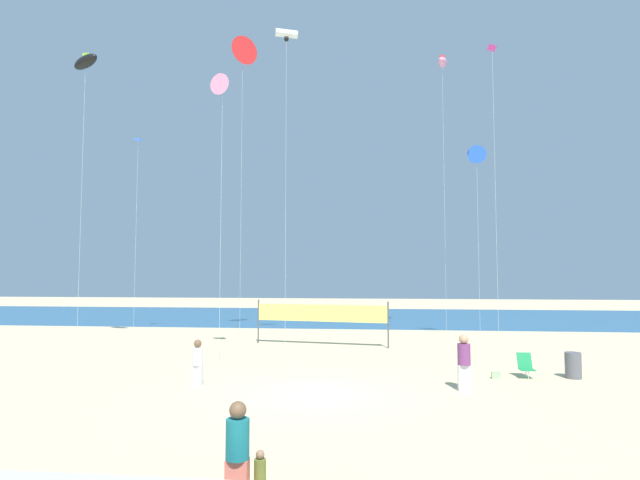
% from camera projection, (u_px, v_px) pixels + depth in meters
% --- Properties ---
extents(ground_plane, '(120.00, 120.00, 0.00)m').
position_uv_depth(ground_plane, '(318.00, 394.00, 16.02)').
color(ground_plane, beige).
extents(ocean_band, '(120.00, 20.00, 0.01)m').
position_uv_depth(ocean_band, '(352.00, 317.00, 44.44)').
color(ocean_band, '#28608C').
rests_on(ocean_band, ground).
extents(mother_figure, '(0.40, 0.40, 1.73)m').
position_uv_depth(mother_figure, '(237.00, 450.00, 8.36)').
color(mother_figure, '#EA7260').
rests_on(mother_figure, ground).
extents(toddler_figure, '(0.20, 0.20, 0.90)m').
position_uv_depth(toddler_figure, '(260.00, 475.00, 8.44)').
color(toddler_figure, gold).
rests_on(toddler_figure, ground).
extents(beachgoer_plum_shirt, '(0.42, 0.42, 1.84)m').
position_uv_depth(beachgoer_plum_shirt, '(464.00, 360.00, 16.60)').
color(beachgoer_plum_shirt, white).
rests_on(beachgoer_plum_shirt, ground).
extents(beachgoer_white_shirt, '(0.36, 0.36, 1.58)m').
position_uv_depth(beachgoer_white_shirt, '(197.00, 361.00, 17.29)').
color(beachgoer_white_shirt, white).
rests_on(beachgoer_white_shirt, ground).
extents(folding_beach_chair, '(0.52, 0.65, 0.89)m').
position_uv_depth(folding_beach_chair, '(526.00, 365.00, 18.64)').
color(folding_beach_chair, '#1E8C4C').
rests_on(folding_beach_chair, ground).
extents(trash_barrel, '(0.57, 0.57, 0.95)m').
position_uv_depth(trash_barrel, '(573.00, 365.00, 18.50)').
color(trash_barrel, '#595960').
rests_on(trash_barrel, ground).
extents(volleyball_net, '(7.20, 1.28, 2.40)m').
position_uv_depth(volleyball_net, '(321.00, 315.00, 26.88)').
color(volleyball_net, '#4C4C51').
rests_on(volleyball_net, ground).
extents(beach_handbag, '(0.31, 0.15, 0.25)m').
position_uv_depth(beach_handbag, '(496.00, 375.00, 18.43)').
color(beach_handbag, '#99B28C').
rests_on(beach_handbag, ground).
extents(kite_red_delta, '(1.62, 1.56, 18.45)m').
position_uv_depth(kite_red_delta, '(243.00, 52.00, 30.94)').
color(kite_red_delta, silver).
rests_on(kite_red_delta, ground).
extents(kite_pink_inflatable, '(0.98, 1.88, 18.12)m').
position_uv_depth(kite_pink_inflatable, '(442.00, 63.00, 32.73)').
color(kite_pink_inflatable, silver).
rests_on(kite_pink_inflatable, ground).
extents(kite_magenta_diamond, '(0.54, 0.54, 15.66)m').
position_uv_depth(kite_magenta_diamond, '(493.00, 67.00, 25.78)').
color(kite_magenta_diamond, silver).
rests_on(kite_magenta_diamond, ground).
extents(kite_black_inflatable, '(1.91, 1.30, 15.59)m').
position_uv_depth(kite_black_inflatable, '(86.00, 62.00, 26.64)').
color(kite_black_inflatable, silver).
rests_on(kite_black_inflatable, ground).
extents(kite_blue_diamond, '(0.70, 0.70, 12.37)m').
position_uv_depth(kite_blue_diamond, '(138.00, 144.00, 31.05)').
color(kite_blue_diamond, silver).
rests_on(kite_blue_diamond, ground).
extents(kite_blue_delta, '(1.08, 0.49, 11.14)m').
position_uv_depth(kite_blue_delta, '(477.00, 155.00, 28.59)').
color(kite_blue_delta, silver).
rests_on(kite_blue_delta, ground).
extents(kite_white_tube, '(1.30, 0.83, 17.32)m').
position_uv_depth(kite_white_tube, '(286.00, 35.00, 27.66)').
color(kite_white_tube, silver).
rests_on(kite_white_tube, ground).
extents(kite_pink_delta, '(1.07, 0.74, 12.82)m').
position_uv_depth(kite_pink_delta, '(223.00, 86.00, 22.62)').
color(kite_pink_delta, silver).
rests_on(kite_pink_delta, ground).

